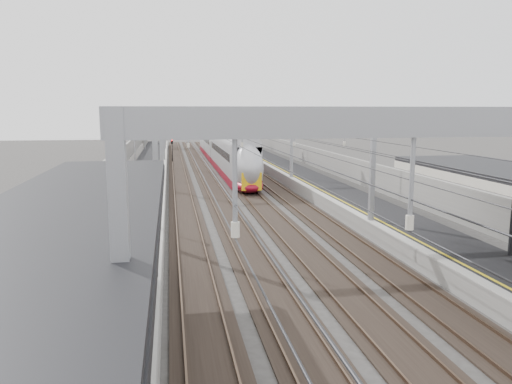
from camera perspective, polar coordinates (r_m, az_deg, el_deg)
name	(u,v)px	position (r m, az deg, el deg)	size (l,w,h in m)	color
platform_left	(146,181)	(51.29, -12.50, 1.19)	(4.00, 120.00, 1.00)	black
platform_right	(300,178)	(52.97, 5.06, 1.63)	(4.00, 120.00, 1.00)	black
tracks	(225,184)	(51.58, -3.57, 0.94)	(11.40, 140.00, 0.20)	black
overhead_line	(218,123)	(57.64, -4.36, 7.89)	(13.00, 140.00, 6.60)	gray
canopy_left	(23,257)	(9.41, -25.13, -6.70)	(4.40, 30.00, 4.24)	black
overbridge	(196,121)	(105.91, -6.88, 8.03)	(22.00, 2.20, 6.90)	gray
wall_left	(112,171)	(51.40, -16.11, 2.30)	(0.30, 120.00, 3.20)	gray
wall_right	(329,167)	(53.75, 8.38, 2.86)	(0.30, 120.00, 3.20)	gray
train	(223,151)	(67.46, -3.82, 4.74)	(2.84, 51.78, 4.49)	maroon
signal_green	(172,146)	(73.90, -9.58, 5.20)	(0.32, 0.32, 3.48)	black
signal_red_near	(230,146)	(73.00, -2.94, 5.27)	(0.32, 0.32, 3.48)	black
signal_red_far	(238,143)	(80.98, -2.05, 5.67)	(0.32, 0.32, 3.48)	black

